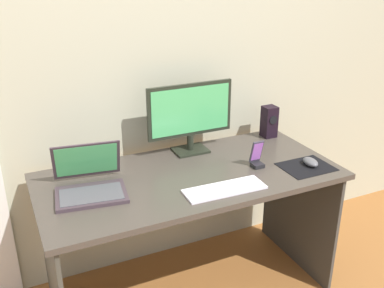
{
  "coord_description": "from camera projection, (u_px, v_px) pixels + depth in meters",
  "views": [
    {
      "loc": [
        -0.8,
        -1.74,
        1.68
      ],
      "look_at": [
        0.0,
        -0.02,
        0.88
      ],
      "focal_mm": 41.45,
      "sensor_mm": 36.0,
      "label": 1
    }
  ],
  "objects": [
    {
      "name": "wall_back",
      "position": [
        155.0,
        48.0,
        2.29
      ],
      "size": [
        6.0,
        0.04,
        2.5
      ],
      "primitive_type": "cube",
      "color": "#B0AF94",
      "rests_on": "ground_plane"
    },
    {
      "name": "desk",
      "position": [
        190.0,
        200.0,
        2.2
      ],
      "size": [
        1.45,
        0.68,
        0.72
      ],
      "color": "#403932",
      "rests_on": "ground_plane"
    },
    {
      "name": "monitor",
      "position": [
        190.0,
        115.0,
        2.31
      ],
      "size": [
        0.47,
        0.14,
        0.38
      ],
      "color": "black",
      "rests_on": "desk"
    },
    {
      "name": "speaker_right",
      "position": [
        269.0,
        122.0,
        2.56
      ],
      "size": [
        0.08,
        0.08,
        0.18
      ],
      "color": "black",
      "rests_on": "desk"
    },
    {
      "name": "laptop",
      "position": [
        90.0,
        183.0,
        1.96
      ],
      "size": [
        0.34,
        0.34,
        0.21
      ],
      "color": "#3B2E35",
      "rests_on": "desk"
    },
    {
      "name": "keyboard_external",
      "position": [
        225.0,
        189.0,
        1.99
      ],
      "size": [
        0.38,
        0.14,
        0.01
      ],
      "primitive_type": "cube",
      "rotation": [
        0.0,
        0.0,
        -0.03
      ],
      "color": "white",
      "rests_on": "desk"
    },
    {
      "name": "mousepad",
      "position": [
        306.0,
        167.0,
        2.21
      ],
      "size": [
        0.25,
        0.2,
        0.0
      ],
      "primitive_type": "cube",
      "color": "black",
      "rests_on": "desk"
    },
    {
      "name": "mouse",
      "position": [
        310.0,
        162.0,
        2.22
      ],
      "size": [
        0.07,
        0.11,
        0.04
      ],
      "primitive_type": "ellipsoid",
      "rotation": [
        0.0,
        0.0,
        -0.11
      ],
      "color": "#535358",
      "rests_on": "mousepad"
    },
    {
      "name": "phone_in_dock",
      "position": [
        257.0,
        158.0,
        2.2
      ],
      "size": [
        0.06,
        0.06,
        0.14
      ],
      "color": "black",
      "rests_on": "desk"
    }
  ]
}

